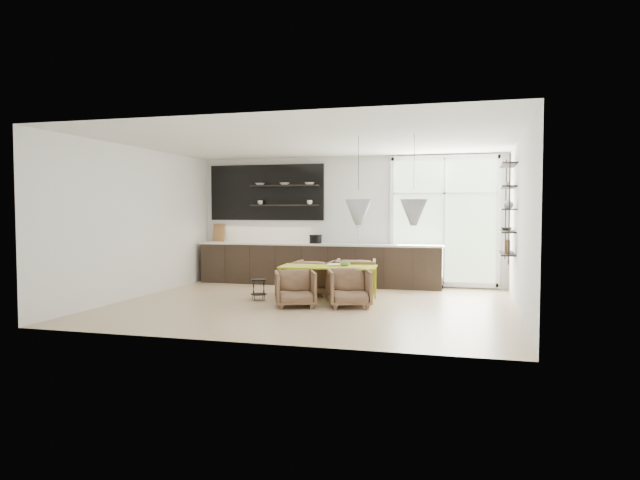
{
  "coord_description": "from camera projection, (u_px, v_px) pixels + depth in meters",
  "views": [
    {
      "loc": [
        2.8,
        -9.66,
        1.69
      ],
      "look_at": [
        0.0,
        0.6,
        1.13
      ],
      "focal_mm": 32.0,
      "sensor_mm": 36.0,
      "label": 1
    }
  ],
  "objects": [
    {
      "name": "wire_stool",
      "position": [
        259.0,
        287.0,
        10.7
      ],
      "size": [
        0.31,
        0.31,
        0.39
      ],
      "rotation": [
        0.0,
        0.0,
        -0.39
      ],
      "color": "black",
      "rests_on": "ground"
    },
    {
      "name": "kitchen_run",
      "position": [
        315.0,
        258.0,
        12.87
      ],
      "size": [
        5.54,
        0.69,
        2.75
      ],
      "color": "black",
      "rests_on": "ground"
    },
    {
      "name": "armchair_front_left",
      "position": [
        295.0,
        289.0,
        9.93
      ],
      "size": [
        0.9,
        0.91,
        0.64
      ],
      "primitive_type": "imported",
      "rotation": [
        0.0,
        0.0,
        0.4
      ],
      "color": "brown",
      "rests_on": "ground"
    },
    {
      "name": "right_shelving",
      "position": [
        507.0,
        212.0,
        10.3
      ],
      "size": [
        0.26,
        1.22,
        1.9
      ],
      "color": "black",
      "rests_on": "ground"
    },
    {
      "name": "armchair_front_right",
      "position": [
        349.0,
        288.0,
        9.91
      ],
      "size": [
        0.91,
        0.93,
        0.66
      ],
      "primitive_type": "imported",
      "rotation": [
        0.0,
        0.0,
        0.34
      ],
      "color": "brown",
      "rests_on": "ground"
    },
    {
      "name": "armchair_back_right",
      "position": [
        356.0,
        277.0,
        11.3
      ],
      "size": [
        0.9,
        0.92,
        0.73
      ],
      "primitive_type": "imported",
      "rotation": [
        0.0,
        0.0,
        3.3
      ],
      "color": "brown",
      "rests_on": "ground"
    },
    {
      "name": "dining_table",
      "position": [
        328.0,
        268.0,
        10.61
      ],
      "size": [
        1.84,
        0.95,
        0.65
      ],
      "rotation": [
        0.0,
        0.0,
        0.09
      ],
      "color": "#AABA16",
      "rests_on": "ground"
    },
    {
      "name": "table_bowl",
      "position": [
        345.0,
        264.0,
        10.65
      ],
      "size": [
        0.26,
        0.26,
        0.06
      ],
      "primitive_type": "imported",
      "rotation": [
        0.0,
        0.0,
        0.44
      ],
      "color": "#547F4C",
      "rests_on": "dining_table"
    },
    {
      "name": "room",
      "position": [
        356.0,
        222.0,
        10.96
      ],
      "size": [
        7.02,
        6.01,
        2.91
      ],
      "color": "tan",
      "rests_on": "ground"
    },
    {
      "name": "armchair_back_left",
      "position": [
        314.0,
        277.0,
        11.4
      ],
      "size": [
        0.75,
        0.77,
        0.69
      ],
      "primitive_type": "imported",
      "rotation": [
        0.0,
        0.0,
        3.16
      ],
      "color": "brown",
      "rests_on": "ground"
    },
    {
      "name": "table_book",
      "position": [
        328.0,
        265.0,
        10.7
      ],
      "size": [
        0.24,
        0.31,
        0.03
      ],
      "primitive_type": "imported",
      "rotation": [
        0.0,
        0.0,
        0.06
      ],
      "color": "white",
      "rests_on": "dining_table"
    }
  ]
}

